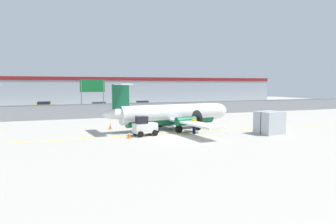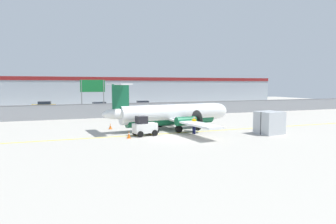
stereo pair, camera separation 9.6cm
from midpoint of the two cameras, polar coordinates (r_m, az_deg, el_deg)
name	(u,v)px [view 1 (the left image)]	position (r m, az deg, el deg)	size (l,w,h in m)	color
ground_plane	(168,133)	(29.64, -0.01, -4.10)	(140.00, 140.00, 0.01)	#ADA89E
perimeter_fence	(131,109)	(44.73, -7.20, 0.49)	(98.00, 0.10, 2.10)	gray
parking_lot_strip	(116,110)	(56.04, -9.90, 0.34)	(98.00, 17.00, 0.12)	#38383A
background_building	(102,91)	(74.10, -12.58, 3.96)	(91.00, 8.10, 6.50)	#A8B2BC
commuter_airplane	(173,115)	(32.13, 0.96, -0.49)	(14.74, 16.08, 4.92)	white
baggage_tug	(145,127)	(28.32, -4.58, -2.81)	(2.48, 1.71, 1.88)	silver
ground_crew_worker	(194,124)	(29.30, 4.91, -2.35)	(0.46, 0.53, 1.70)	#191E4C
cargo_container	(269,123)	(30.93, 18.67, -1.93)	(2.70, 2.38, 2.20)	#B7BCC1
traffic_cone_near_left	(129,135)	(27.22, -7.54, -4.33)	(0.36, 0.36, 0.64)	orange
traffic_cone_near_right	(110,126)	(33.05, -11.01, -2.67)	(0.36, 0.36, 0.64)	orange
parked_car_0	(43,106)	(59.88, -22.67, 1.12)	(4.31, 2.23, 1.58)	#B28C19
parked_car_1	(98,107)	(54.54, -13.21, 1.02)	(4.28, 2.18, 1.58)	silver
parked_car_2	(142,105)	(57.49, -5.07, 1.35)	(4.37, 2.37, 1.58)	red
parked_car_3	(194,106)	(53.90, 5.00, 1.09)	(4.39, 2.43, 1.58)	silver
highway_sign	(92,89)	(45.82, -14.26, 4.27)	(3.60, 0.14, 5.50)	slate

